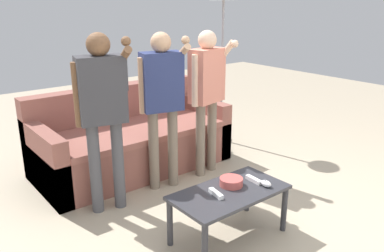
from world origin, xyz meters
TOP-DOWN VIEW (x-y plane):
  - ground_plane at (0.00, 0.00)m, footprint 12.00×12.00m
  - couch at (-0.19, 1.58)m, footprint 1.97×0.93m
  - coffee_table at (-0.29, -0.03)m, footprint 0.86×0.46m
  - snack_bowl at (-0.22, 0.02)m, footprint 0.17×0.17m
  - game_remote_nunchuk at (-0.03, -0.15)m, footprint 0.06×0.09m
  - floor_lamp at (1.12, 1.60)m, footprint 0.33×0.33m
  - player_left at (-0.79, 0.92)m, footprint 0.44×0.37m
  - player_center at (-0.18, 0.98)m, footprint 0.43×0.36m
  - player_right at (0.35, 0.97)m, footprint 0.46×0.32m
  - game_remote_wand_near at (-0.04, -0.03)m, footprint 0.05×0.15m
  - game_remote_wand_far at (-0.42, -0.02)m, footprint 0.06×0.15m

SIDE VIEW (x-z plane):
  - ground_plane at x=0.00m, z-range 0.00..0.00m
  - couch at x=-0.19m, z-range -0.12..0.71m
  - coffee_table at x=-0.29m, z-range 0.14..0.53m
  - game_remote_wand_far at x=-0.42m, z-range 0.39..0.42m
  - game_remote_wand_near at x=-0.04m, z-range 0.39..0.42m
  - game_remote_nunchuk at x=-0.03m, z-range 0.39..0.44m
  - snack_bowl at x=-0.22m, z-range 0.39..0.45m
  - player_right at x=0.35m, z-range 0.19..1.63m
  - player_center at x=-0.18m, z-range 0.19..1.64m
  - player_left at x=-0.79m, z-range 0.19..1.67m
  - floor_lamp at x=1.12m, z-range 0.70..2.62m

